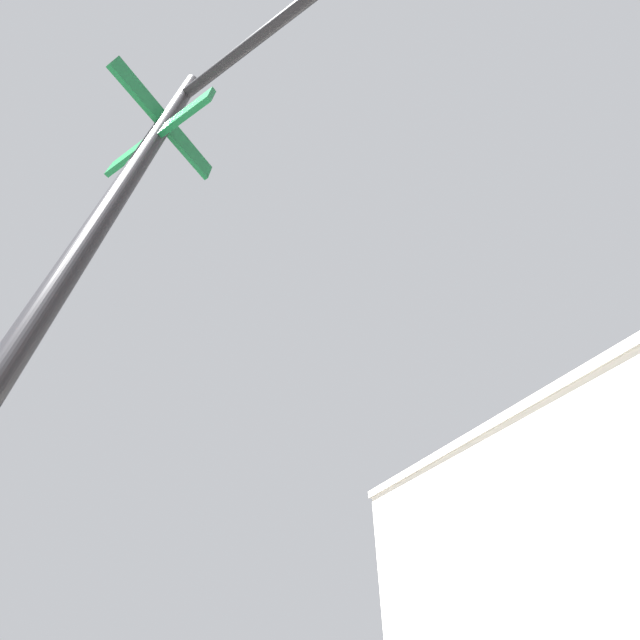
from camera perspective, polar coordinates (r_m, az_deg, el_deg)
name	(u,v)px	position (r m, az deg, el deg)	size (l,w,h in m)	color
traffic_signal_near	(256,75)	(2.82, -9.18, 31.42)	(2.52, 1.74, 5.54)	black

